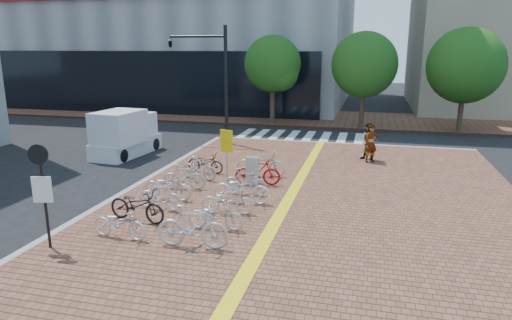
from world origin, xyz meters
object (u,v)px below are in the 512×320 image
(bike_0, at_px, (119,223))
(bike_2, at_px, (160,196))
(box_truck, at_px, (125,134))
(bike_13, at_px, (261,164))
(bike_6, at_px, (205,163))
(notice_sign, at_px, (42,184))
(bike_3, at_px, (168,186))
(bike_4, at_px, (184,177))
(bike_10, at_px, (242,188))
(bike_5, at_px, (199,168))
(bike_8, at_px, (216,215))
(yellow_sign, at_px, (226,146))
(bike_1, at_px, (137,205))
(bike_9, at_px, (228,201))
(pedestrian_a, at_px, (371,144))
(bike_7, at_px, (193,227))
(traffic_light_pole, at_px, (200,63))
(utility_box, at_px, (252,171))
(pedestrian_b, at_px, (369,142))
(bike_11, at_px, (245,182))
(bike_12, at_px, (258,172))

(bike_0, height_order, bike_2, bike_2)
(box_truck, bearing_deg, bike_13, -18.89)
(bike_6, xyz_separation_m, box_truck, (-5.24, 2.65, 0.50))
(notice_sign, bearing_deg, bike_3, 72.95)
(bike_0, distance_m, bike_2, 2.36)
(bike_4, bearing_deg, bike_3, 165.06)
(bike_4, relative_size, bike_10, 0.81)
(bike_0, height_order, bike_5, bike_5)
(bike_4, distance_m, bike_8, 4.14)
(bike_3, xyz_separation_m, yellow_sign, (1.27, 2.70, 0.94))
(bike_1, height_order, notice_sign, notice_sign)
(bike_3, height_order, bike_9, bike_3)
(bike_6, xyz_separation_m, pedestrian_a, (6.72, 3.53, 0.44))
(bike_7, bearing_deg, bike_5, 16.00)
(bike_4, xyz_separation_m, box_truck, (-5.30, 5.04, 0.45))
(bike_7, bearing_deg, traffic_light_pole, 16.04)
(bike_4, distance_m, utility_box, 2.61)
(bike_3, bearing_deg, traffic_light_pole, 17.79)
(bike_6, distance_m, box_truck, 5.89)
(bike_5, xyz_separation_m, traffic_light_pole, (-2.55, 7.05, 3.86))
(bike_5, relative_size, pedestrian_b, 0.90)
(bike_3, bearing_deg, bike_6, 3.26)
(bike_1, xyz_separation_m, notice_sign, (-1.33, -2.29, 1.25))
(bike_0, height_order, bike_9, bike_9)
(bike_9, relative_size, utility_box, 1.57)
(bike_3, xyz_separation_m, notice_sign, (-1.35, -4.41, 1.29))
(bike_1, relative_size, bike_11, 1.21)
(bike_4, xyz_separation_m, bike_9, (2.36, -2.07, -0.04))
(bike_3, xyz_separation_m, bike_7, (2.33, -3.46, 0.11))
(pedestrian_b, distance_m, box_truck, 11.95)
(bike_1, xyz_separation_m, bike_2, (0.23, 1.09, -0.03))
(bike_1, bearing_deg, bike_4, 7.20)
(bike_0, bearing_deg, bike_13, -14.22)
(bike_4, xyz_separation_m, bike_11, (2.36, -0.05, 0.00))
(bike_13, height_order, box_truck, box_truck)
(bike_0, height_order, bike_6, bike_0)
(bike_4, bearing_deg, bike_12, -75.17)
(pedestrian_a, xyz_separation_m, box_truck, (-11.96, -0.88, 0.06))
(bike_10, bearing_deg, bike_2, 116.27)
(bike_2, distance_m, traffic_light_pole, 11.61)
(pedestrian_a, bearing_deg, bike_10, -155.89)
(bike_8, xyz_separation_m, bike_10, (0.09, 2.41, 0.08))
(bike_2, distance_m, box_truck, 9.09)
(bike_11, relative_size, notice_sign, 0.58)
(bike_13, xyz_separation_m, notice_sign, (-3.78, -8.06, 1.24))
(bike_0, bearing_deg, bike_4, 4.33)
(bike_5, relative_size, bike_7, 0.80)
(bike_0, relative_size, bike_13, 0.83)
(bike_5, height_order, box_truck, box_truck)
(bike_5, distance_m, yellow_sign, 1.47)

